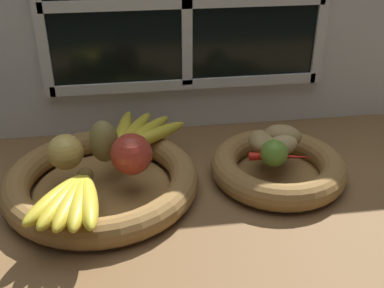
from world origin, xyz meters
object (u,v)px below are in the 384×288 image
(banana_bunch_back, at_px, (138,133))
(potato_back, at_px, (283,136))
(chili_pepper, at_px, (283,158))
(apple_red_right, at_px, (131,154))
(potato_oblong, at_px, (261,142))
(lime_near, at_px, (274,153))
(pear_brown, at_px, (104,141))
(potato_large, at_px, (280,146))
(banana_bunch_front, at_px, (72,200))
(apple_golden_left, at_px, (66,152))
(fruit_bowl_right, at_px, (278,167))
(fruit_bowl_left, at_px, (102,181))

(banana_bunch_back, height_order, potato_back, potato_back)
(banana_bunch_back, bearing_deg, chili_pepper, -26.60)
(apple_red_right, xyz_separation_m, potato_back, (0.31, 0.06, -0.02))
(potato_oblong, bearing_deg, chili_pepper, -59.28)
(banana_bunch_back, xyz_separation_m, lime_near, (0.26, -0.15, 0.01))
(pear_brown, relative_size, potato_large, 1.04)
(banana_bunch_back, height_order, potato_large, potato_large)
(pear_brown, xyz_separation_m, banana_bunch_front, (-0.05, -0.15, -0.03))
(pear_brown, bearing_deg, lime_near, -11.20)
(apple_golden_left, height_order, potato_back, apple_golden_left)
(fruit_bowl_right, bearing_deg, potato_back, 65.56)
(banana_bunch_front, height_order, potato_back, potato_back)
(fruit_bowl_left, relative_size, banana_bunch_front, 2.17)
(apple_red_right, bearing_deg, potato_back, 10.67)
(potato_large, bearing_deg, fruit_bowl_left, 180.00)
(fruit_bowl_left, bearing_deg, potato_large, -0.00)
(chili_pepper, bearing_deg, apple_golden_left, -175.90)
(potato_back, bearing_deg, apple_golden_left, -176.57)
(apple_golden_left, height_order, potato_large, apple_golden_left)
(apple_red_right, height_order, potato_back, apple_red_right)
(fruit_bowl_right, xyz_separation_m, apple_golden_left, (-0.42, 0.01, 0.06))
(apple_red_right, relative_size, banana_bunch_back, 0.40)
(lime_near, bearing_deg, pear_brown, 168.80)
(pear_brown, bearing_deg, potato_oblong, -0.66)
(potato_back, distance_m, lime_near, 0.09)
(banana_bunch_front, bearing_deg, fruit_bowl_right, 16.92)
(apple_golden_left, relative_size, banana_bunch_back, 0.35)
(fruit_bowl_right, relative_size, banana_bunch_back, 1.42)
(apple_red_right, height_order, banana_bunch_back, apple_red_right)
(fruit_bowl_left, bearing_deg, pear_brown, 71.20)
(apple_red_right, xyz_separation_m, lime_near, (0.27, -0.02, -0.01))
(fruit_bowl_right, distance_m, lime_near, 0.07)
(banana_bunch_back, distance_m, chili_pepper, 0.31)
(potato_oblong, bearing_deg, apple_red_right, -170.38)
(banana_bunch_front, xyz_separation_m, chili_pepper, (0.40, 0.10, -0.01))
(potato_oblong, bearing_deg, fruit_bowl_right, -37.87)
(fruit_bowl_left, bearing_deg, lime_near, -6.00)
(potato_large, distance_m, chili_pepper, 0.03)
(potato_oblong, height_order, potato_back, potato_back)
(lime_near, bearing_deg, chili_pepper, 22.80)
(apple_red_right, relative_size, potato_back, 1.01)
(banana_bunch_front, distance_m, potato_large, 0.42)
(potato_oblong, bearing_deg, lime_near, -81.35)
(potato_large, bearing_deg, lime_near, -123.69)
(banana_bunch_front, xyz_separation_m, banana_bunch_back, (0.12, 0.24, -0.00))
(potato_large, height_order, lime_near, lime_near)
(chili_pepper, bearing_deg, potato_large, 95.12)
(potato_large, height_order, chili_pepper, potato_large)
(apple_golden_left, relative_size, potato_oblong, 0.98)
(banana_bunch_back, xyz_separation_m, potato_large, (0.28, -0.11, 0.01))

